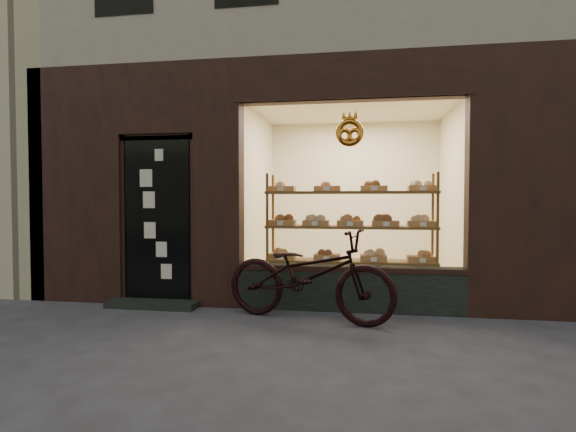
# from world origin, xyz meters

# --- Properties ---
(ground) EXTENTS (90.00, 90.00, 0.00)m
(ground) POSITION_xyz_m (0.00, 0.00, 0.00)
(ground) COLOR #353535
(display_shelf) EXTENTS (2.20, 0.45, 1.70)m
(display_shelf) POSITION_xyz_m (0.45, 2.55, 0.87)
(display_shelf) COLOR brown
(display_shelf) RESTS_ON ground
(bicycle) EXTENTS (2.08, 1.14, 1.04)m
(bicycle) POSITION_xyz_m (0.01, 1.59, 0.52)
(bicycle) COLOR black
(bicycle) RESTS_ON ground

